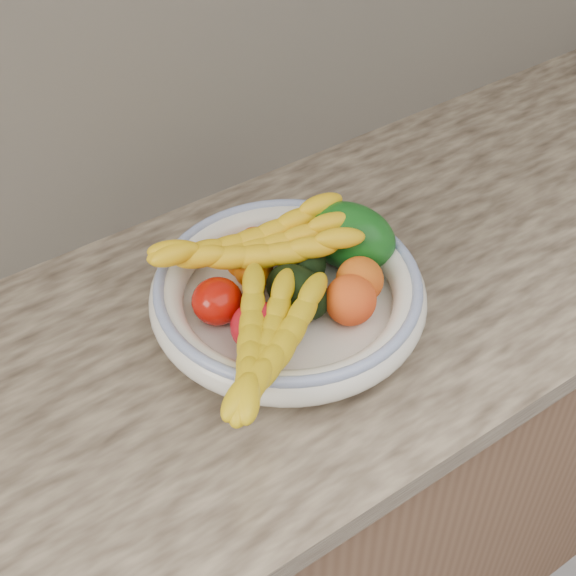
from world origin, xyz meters
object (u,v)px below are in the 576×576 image
Objects in this scene: banana_bunch_back at (254,251)px; banana_bunch_front at (265,350)px; green_mango at (349,236)px; fruit_bowl at (288,294)px.

banana_bunch_back is 0.18m from banana_bunch_front.
banana_bunch_front is (-0.23, -0.12, 0.01)m from green_mango.
green_mango reaches higher than banana_bunch_back.
green_mango is at bearing -15.14° from banana_bunch_front.
banana_bunch_back is at bearing 18.03° from banana_bunch_front.
banana_bunch_back is (-0.01, 0.07, 0.04)m from fruit_bowl.
fruit_bowl is 1.29× the size of banana_bunch_front.
green_mango is 0.45× the size of banana_bunch_back.
green_mango reaches higher than banana_bunch_front.
fruit_bowl is 0.14m from banana_bunch_front.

